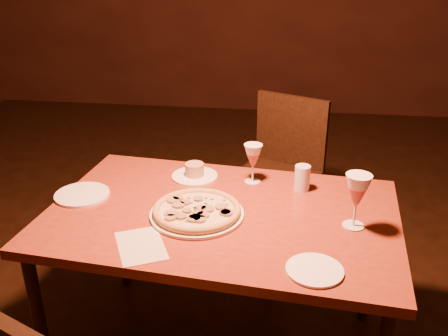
# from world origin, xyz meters

# --- Properties ---
(dining_table) EXTENTS (1.37, 0.95, 0.69)m
(dining_table) POSITION_xyz_m (-0.05, 0.02, 0.63)
(dining_table) COLOR maroon
(dining_table) RESTS_ON floor
(chair_far) EXTENTS (0.55, 0.55, 0.86)m
(chair_far) POSITION_xyz_m (0.15, 0.92, 0.49)
(chair_far) COLOR black
(chair_far) RESTS_ON floor
(pizza_plate) EXTENTS (0.35, 0.35, 0.04)m
(pizza_plate) POSITION_xyz_m (-0.13, -0.02, 0.71)
(pizza_plate) COLOR white
(pizza_plate) RESTS_ON dining_table
(ramekin_saucer) EXTENTS (0.20, 0.20, 0.06)m
(ramekin_saucer) POSITION_xyz_m (-0.20, 0.30, 0.71)
(ramekin_saucer) COLOR white
(ramekin_saucer) RESTS_ON dining_table
(wine_glass_far) EXTENTS (0.08, 0.08, 0.17)m
(wine_glass_far) POSITION_xyz_m (0.05, 0.29, 0.78)
(wine_glass_far) COLOR #B4504B
(wine_glass_far) RESTS_ON dining_table
(wine_glass_right) EXTENTS (0.09, 0.09, 0.20)m
(wine_glass_right) POSITION_xyz_m (0.43, -0.02, 0.79)
(wine_glass_right) COLOR #B4504B
(wine_glass_right) RESTS_ON dining_table
(water_tumbler) EXTENTS (0.06, 0.06, 0.10)m
(water_tumbler) POSITION_xyz_m (0.25, 0.24, 0.75)
(water_tumbler) COLOR silver
(water_tumbler) RESTS_ON dining_table
(side_plate_left) EXTENTS (0.21, 0.21, 0.01)m
(side_plate_left) POSITION_xyz_m (-0.61, 0.07, 0.70)
(side_plate_left) COLOR white
(side_plate_left) RESTS_ON dining_table
(side_plate_near) EXTENTS (0.18, 0.18, 0.01)m
(side_plate_near) POSITION_xyz_m (0.28, -0.31, 0.70)
(side_plate_near) COLOR white
(side_plate_near) RESTS_ON dining_table
(menu_card) EXTENTS (0.23, 0.26, 0.00)m
(menu_card) POSITION_xyz_m (-0.28, -0.25, 0.69)
(menu_card) COLOR beige
(menu_card) RESTS_ON dining_table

